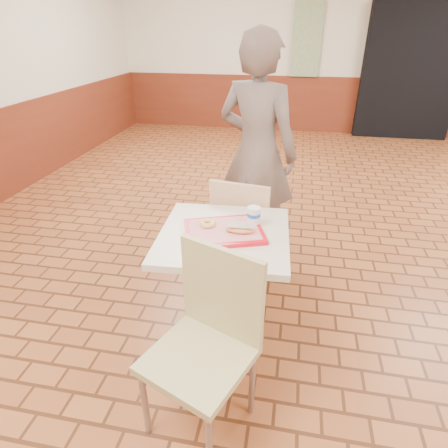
% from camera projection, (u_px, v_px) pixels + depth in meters
% --- Properties ---
extents(room_shell, '(8.01, 10.01, 3.01)m').
position_uv_depth(room_shell, '(410.00, 91.00, 2.21)').
color(room_shell, brown).
rests_on(room_shell, ground).
extents(wainscot_band, '(8.00, 10.00, 1.00)m').
position_uv_depth(wainscot_band, '(378.00, 237.00, 2.68)').
color(wainscot_band, '#5F2312').
rests_on(wainscot_band, ground).
extents(corridor_doorway, '(1.60, 0.22, 2.20)m').
position_uv_depth(corridor_doorway, '(410.00, 73.00, 6.42)').
color(corridor_doorway, black).
rests_on(corridor_doorway, ground).
extents(promo_poster, '(0.50, 0.03, 1.20)m').
position_uv_depth(promo_poster, '(307.00, 40.00, 6.53)').
color(promo_poster, gray).
rests_on(promo_poster, wainscot_band).
extents(main_table, '(0.74, 0.74, 0.78)m').
position_uv_depth(main_table, '(224.00, 270.00, 2.28)').
color(main_table, beige).
rests_on(main_table, ground).
extents(chair_main_front, '(0.58, 0.58, 0.97)m').
position_uv_depth(chair_main_front, '(208.00, 336.00, 1.78)').
color(chair_main_front, tan).
rests_on(chair_main_front, ground).
extents(chair_main_back, '(0.48, 0.48, 0.91)m').
position_uv_depth(chair_main_back, '(243.00, 229.00, 2.77)').
color(chair_main_back, '#DBAF83').
rests_on(chair_main_back, ground).
extents(customer, '(0.78, 0.64, 1.85)m').
position_uv_depth(customer, '(257.00, 153.00, 3.02)').
color(customer, '#695951').
rests_on(customer, ground).
extents(serving_tray, '(0.44, 0.34, 0.03)m').
position_uv_depth(serving_tray, '(224.00, 231.00, 2.15)').
color(serving_tray, red).
rests_on(serving_tray, main_table).
extents(ring_donut, '(0.13, 0.13, 0.03)m').
position_uv_depth(ring_donut, '(208.00, 223.00, 2.18)').
color(ring_donut, '#DFB251').
rests_on(ring_donut, serving_tray).
extents(long_john_donut, '(0.16, 0.08, 0.05)m').
position_uv_depth(long_john_donut, '(240.00, 229.00, 2.10)').
color(long_john_donut, '#EA8444').
rests_on(long_john_donut, serving_tray).
extents(paper_cup, '(0.08, 0.08, 0.10)m').
position_uv_depth(paper_cup, '(254.00, 215.00, 2.19)').
color(paper_cup, white).
rests_on(paper_cup, serving_tray).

